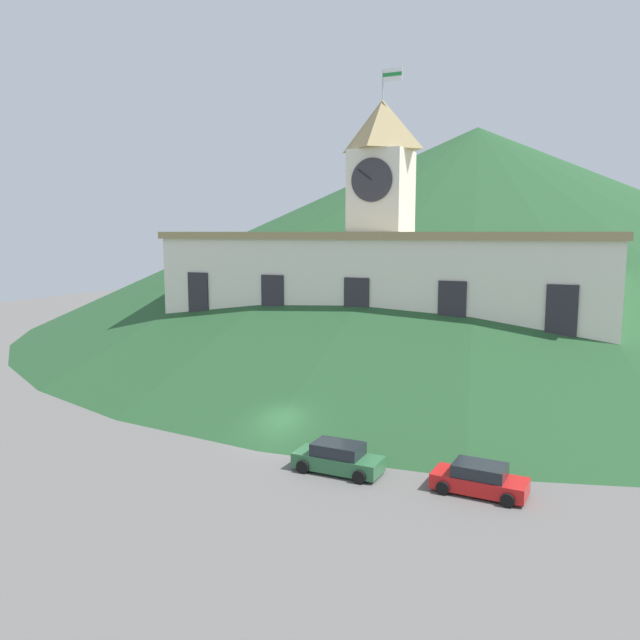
{
  "coord_description": "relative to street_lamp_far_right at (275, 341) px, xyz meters",
  "views": [
    {
      "loc": [
        17.55,
        -31.12,
        12.32
      ],
      "look_at": [
        0.0,
        6.43,
        6.46
      ],
      "focal_mm": 35.0,
      "sensor_mm": 36.0,
      "label": 1
    }
  ],
  "objects": [
    {
      "name": "ground_plane",
      "position": [
        6.21,
        -11.37,
        -3.76
      ],
      "size": [
        160.0,
        160.0,
        0.0
      ],
      "primitive_type": "plane",
      "color": "#605E5B"
    },
    {
      "name": "civic_building",
      "position": [
        6.21,
        6.99,
        2.97
      ],
      "size": [
        37.39,
        11.13,
        25.33
      ],
      "color": "silver",
      "rests_on": "ground"
    },
    {
      "name": "banner_fence",
      "position": [
        6.21,
        -1.2,
        -2.45
      ],
      "size": [
        32.82,
        0.12,
        2.63
      ],
      "color": "#1E8438",
      "rests_on": "ground"
    },
    {
      "name": "hillside_backdrop",
      "position": [
        6.21,
        45.83,
        9.46
      ],
      "size": [
        118.23,
        118.23,
        26.43
      ],
      "primitive_type": "cone",
      "color": "#234C28",
      "rests_on": "ground"
    },
    {
      "name": "street_lamp_far_right",
      "position": [
        0.0,
        0.0,
        0.0
      ],
      "size": [
        1.26,
        0.36,
        5.2
      ],
      "color": "black",
      "rests_on": "ground"
    },
    {
      "name": "street_lamp_left",
      "position": [
        12.08,
        0.0,
        -0.17
      ],
      "size": [
        1.26,
        0.36,
        4.93
      ],
      "color": "black",
      "rests_on": "ground"
    },
    {
      "name": "car_green_wagon",
      "position": [
        11.54,
        -14.13,
        -3.04
      ],
      "size": [
        4.62,
        2.17,
        1.55
      ],
      "rotation": [
        0.0,
        0.0,
        -0.01
      ],
      "color": "#2D663D",
      "rests_on": "ground"
    },
    {
      "name": "car_red_sedan",
      "position": [
        18.68,
        -13.73,
        -3.09
      ],
      "size": [
        4.47,
        2.27,
        1.45
      ],
      "rotation": [
        0.0,
        0.0,
        -0.04
      ],
      "color": "red",
      "rests_on": "ground"
    },
    {
      "name": "car_white_taxi",
      "position": [
        13.96,
        -5.35,
        -3.06
      ],
      "size": [
        4.61,
        2.36,
        1.5
      ],
      "rotation": [
        0.0,
        0.0,
        0.06
      ],
      "color": "white",
      "rests_on": "ground"
    },
    {
      "name": "pedestrian",
      "position": [
        17.05,
        -3.47,
        -2.84
      ],
      "size": [
        0.5,
        0.5,
        1.69
      ],
      "rotation": [
        0.0,
        0.0,
        4.13
      ],
      "color": "#4C4C4C",
      "rests_on": "ground"
    }
  ]
}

